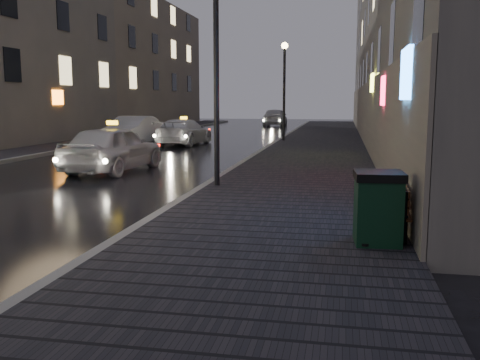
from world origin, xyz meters
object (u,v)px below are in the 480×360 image
object	(u,v)px
taxi_near	(113,148)
car_left_mid	(132,131)
lamp_near	(216,54)
trash_bin	(378,207)
bench	(394,208)
car_far	(275,117)
taxi_mid	(184,132)
lamp_far	(284,79)

from	to	relation	value
taxi_near	car_left_mid	size ratio (longest dim) A/B	0.98
car_left_mid	lamp_near	bearing A→B (deg)	-56.61
trash_bin	car_left_mid	world-z (taller)	car_left_mid
bench	car_far	distance (m)	40.01
car_left_mid	bench	bearing A→B (deg)	-53.07
taxi_near	taxi_mid	bearing A→B (deg)	-80.94
taxi_mid	lamp_near	bearing A→B (deg)	113.76
taxi_near	car_left_mid	world-z (taller)	taxi_near
car_left_mid	trash_bin	bearing A→B (deg)	-54.89
lamp_far	taxi_mid	xyz separation A→B (m)	(-5.05, -2.20, -2.81)
lamp_far	taxi_mid	size ratio (longest dim) A/B	1.13
bench	car_far	size ratio (longest dim) A/B	0.35
lamp_far	car_far	size ratio (longest dim) A/B	1.11
lamp_near	bench	world-z (taller)	lamp_near
car_far	taxi_mid	bearing A→B (deg)	83.32
bench	taxi_mid	world-z (taller)	taxi_mid
lamp_far	taxi_near	size ratio (longest dim) A/B	1.17
lamp_far	taxi_mid	world-z (taller)	lamp_far
lamp_far	bench	size ratio (longest dim) A/B	3.20
car_left_mid	car_far	bearing A→B (deg)	81.14
lamp_near	car_far	bearing A→B (deg)	94.65
lamp_far	trash_bin	xyz separation A→B (m)	(3.75, -21.11, -2.77)
lamp_far	car_far	distance (m)	19.42
lamp_far	taxi_mid	distance (m)	6.18
trash_bin	car_far	xyz separation A→B (m)	(-6.60, 40.13, 0.10)
bench	car_far	world-z (taller)	car_far
lamp_near	taxi_mid	size ratio (longest dim) A/B	1.13
taxi_near	car_left_mid	xyz separation A→B (m)	(-3.24, 9.63, -0.01)
car_far	lamp_near	bearing A→B (deg)	93.89
taxi_mid	car_far	distance (m)	21.34
trash_bin	taxi_near	distance (m)	11.42
bench	taxi_mid	xyz separation A→B (m)	(-9.11, 18.19, 0.11)
taxi_mid	car_far	xyz separation A→B (m)	(2.20, 21.22, 0.13)
trash_bin	lamp_far	bearing A→B (deg)	96.42
lamp_near	taxi_mid	distance (m)	14.96
lamp_near	car_left_mid	distance (m)	14.98
lamp_far	taxi_near	xyz separation A→B (m)	(-4.24, -12.94, -2.72)
bench	trash_bin	bearing A→B (deg)	-111.57
trash_bin	taxi_mid	xyz separation A→B (m)	(-8.80, 18.91, -0.04)
trash_bin	taxi_mid	bearing A→B (deg)	111.30
trash_bin	taxi_mid	size ratio (longest dim) A/B	0.24
lamp_near	trash_bin	bearing A→B (deg)	-53.74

